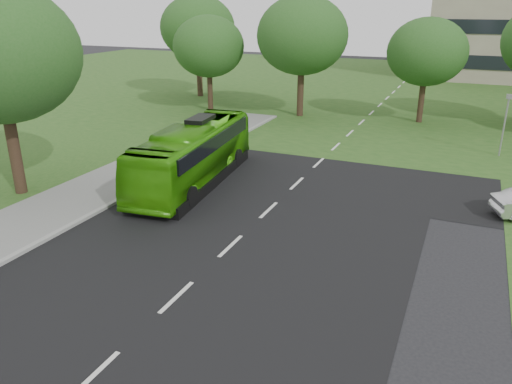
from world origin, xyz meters
TOP-DOWN VIEW (x-y plane):
  - ground at (0.00, 0.00)m, footprint 160.00×160.00m
  - street_surfaces at (-0.38, 22.75)m, footprint 120.00×120.00m
  - tree_park_a at (-13.51, 25.41)m, footprint 6.14×6.14m
  - tree_park_b at (-5.43, 26.46)m, footprint 7.43×7.43m
  - tree_park_c at (4.24, 27.94)m, footprint 6.10×6.10m
  - tree_park_f at (-18.07, 31.59)m, footprint 7.42×7.42m
  - bus at (-5.15, 8.09)m, footprint 3.82×11.34m
  - camera_pole at (10.00, 20.00)m, footprint 0.35×0.31m

SIDE VIEW (x-z plane):
  - ground at x=0.00m, z-range 0.00..0.00m
  - street_surfaces at x=-0.38m, z-range -0.05..0.10m
  - bus at x=-5.15m, z-range 0.00..3.10m
  - camera_pole at x=10.00m, z-range 0.56..4.44m
  - tree_park_c at x=4.24m, z-range 1.44..9.54m
  - tree_park_a at x=-13.51m, z-range 1.46..9.62m
  - tree_park_b at x=-5.43m, z-range 1.70..11.44m
  - tree_park_f at x=-18.07m, z-range 1.78..11.68m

